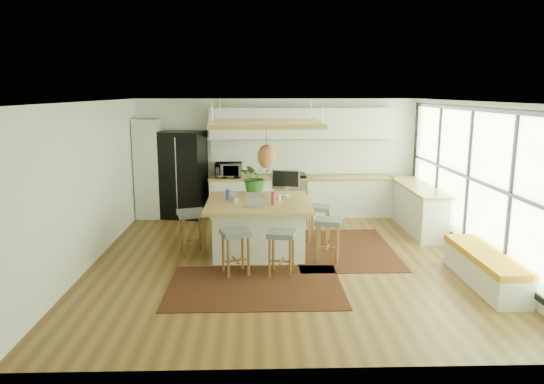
{
  "coord_description": "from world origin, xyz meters",
  "views": [
    {
      "loc": [
        -0.46,
        -8.35,
        2.86
      ],
      "look_at": [
        -0.2,
        0.5,
        1.1
      ],
      "focal_mm": 33.45,
      "sensor_mm": 36.0,
      "label": 1
    }
  ],
  "objects_px": {
    "stool_right_front": "(328,240)",
    "microwave": "(229,168)",
    "stool_right_back": "(319,224)",
    "laptop": "(254,200)",
    "stool_near_left": "(236,252)",
    "stool_near_right": "(282,253)",
    "fridge": "(183,177)",
    "island": "(259,226)",
    "island_plant": "(255,180)",
    "stool_left_side": "(192,235)",
    "monitor": "(286,182)"
  },
  "relations": [
    {
      "from": "fridge",
      "to": "stool_near_left",
      "type": "bearing_deg",
      "value": -58.59
    },
    {
      "from": "island",
      "to": "island_plant",
      "type": "xyz_separation_m",
      "value": [
        -0.06,
        0.63,
        0.73
      ]
    },
    {
      "from": "stool_near_right",
      "to": "monitor",
      "type": "bearing_deg",
      "value": 84.71
    },
    {
      "from": "stool_near_left",
      "to": "stool_near_right",
      "type": "relative_size",
      "value": 1.02
    },
    {
      "from": "microwave",
      "to": "monitor",
      "type": "bearing_deg",
      "value": -60.98
    },
    {
      "from": "stool_near_right",
      "to": "microwave",
      "type": "xyz_separation_m",
      "value": [
        -1.03,
        3.87,
        0.78
      ]
    },
    {
      "from": "stool_near_right",
      "to": "stool_left_side",
      "type": "xyz_separation_m",
      "value": [
        -1.54,
        1.1,
        0.0
      ]
    },
    {
      "from": "island_plant",
      "to": "stool_right_back",
      "type": "bearing_deg",
      "value": -6.29
    },
    {
      "from": "stool_right_back",
      "to": "microwave",
      "type": "bearing_deg",
      "value": 130.76
    },
    {
      "from": "stool_near_left",
      "to": "monitor",
      "type": "xyz_separation_m",
      "value": [
        0.88,
        1.63,
        0.83
      ]
    },
    {
      "from": "fridge",
      "to": "island",
      "type": "distance_m",
      "value": 3.19
    },
    {
      "from": "stool_near_left",
      "to": "stool_near_right",
      "type": "distance_m",
      "value": 0.73
    },
    {
      "from": "stool_near_right",
      "to": "laptop",
      "type": "distance_m",
      "value": 1.14
    },
    {
      "from": "stool_near_right",
      "to": "microwave",
      "type": "distance_m",
      "value": 4.08
    },
    {
      "from": "fridge",
      "to": "monitor",
      "type": "height_order",
      "value": "fridge"
    },
    {
      "from": "stool_right_front",
      "to": "stool_left_side",
      "type": "bearing_deg",
      "value": 169.59
    },
    {
      "from": "fridge",
      "to": "stool_right_front",
      "type": "distance_m",
      "value": 4.37
    },
    {
      "from": "stool_near_right",
      "to": "stool_right_front",
      "type": "distance_m",
      "value": 1.06
    },
    {
      "from": "laptop",
      "to": "fridge",
      "type": "bearing_deg",
      "value": 131.21
    },
    {
      "from": "island_plant",
      "to": "fridge",
      "type": "bearing_deg",
      "value": 129.78
    },
    {
      "from": "laptop",
      "to": "island_plant",
      "type": "height_order",
      "value": "island_plant"
    },
    {
      "from": "stool_left_side",
      "to": "stool_near_left",
      "type": "bearing_deg",
      "value": -52.25
    },
    {
      "from": "stool_right_back",
      "to": "microwave",
      "type": "relative_size",
      "value": 1.19
    },
    {
      "from": "laptop",
      "to": "monitor",
      "type": "distance_m",
      "value": 1.09
    },
    {
      "from": "laptop",
      "to": "microwave",
      "type": "bearing_deg",
      "value": 114.03
    },
    {
      "from": "stool_right_back",
      "to": "laptop",
      "type": "height_order",
      "value": "laptop"
    },
    {
      "from": "stool_right_front",
      "to": "monitor",
      "type": "bearing_deg",
      "value": 123.44
    },
    {
      "from": "island",
      "to": "stool_right_back",
      "type": "height_order",
      "value": "island"
    },
    {
      "from": "stool_right_front",
      "to": "island_plant",
      "type": "relative_size",
      "value": 1.07
    },
    {
      "from": "stool_right_front",
      "to": "laptop",
      "type": "distance_m",
      "value": 1.45
    },
    {
      "from": "laptop",
      "to": "stool_right_front",
      "type": "bearing_deg",
      "value": 7.78
    },
    {
      "from": "stool_right_back",
      "to": "island_plant",
      "type": "xyz_separation_m",
      "value": [
        -1.23,
        0.14,
        0.84
      ]
    },
    {
      "from": "stool_left_side",
      "to": "island_plant",
      "type": "xyz_separation_m",
      "value": [
        1.12,
        0.77,
        0.84
      ]
    },
    {
      "from": "laptop",
      "to": "microwave",
      "type": "height_order",
      "value": "microwave"
    },
    {
      "from": "microwave",
      "to": "island",
      "type": "bearing_deg",
      "value": -75.05
    },
    {
      "from": "stool_right_front",
      "to": "stool_near_left",
      "type": "bearing_deg",
      "value": -158.38
    },
    {
      "from": "microwave",
      "to": "stool_near_right",
      "type": "bearing_deg",
      "value": -74.54
    },
    {
      "from": "laptop",
      "to": "stool_near_right",
      "type": "bearing_deg",
      "value": -47.59
    },
    {
      "from": "stool_right_front",
      "to": "monitor",
      "type": "distance_m",
      "value": 1.48
    },
    {
      "from": "island_plant",
      "to": "stool_near_left",
      "type": "bearing_deg",
      "value": -99.63
    },
    {
      "from": "stool_left_side",
      "to": "island_plant",
      "type": "bearing_deg",
      "value": 34.45
    },
    {
      "from": "fridge",
      "to": "monitor",
      "type": "relative_size",
      "value": 3.65
    },
    {
      "from": "stool_near_left",
      "to": "stool_right_front",
      "type": "relative_size",
      "value": 0.99
    },
    {
      "from": "island_plant",
      "to": "microwave",
      "type": "bearing_deg",
      "value": 107.08
    },
    {
      "from": "fridge",
      "to": "stool_right_back",
      "type": "bearing_deg",
      "value": -24.65
    },
    {
      "from": "stool_right_back",
      "to": "stool_near_right",
      "type": "bearing_deg",
      "value": -114.98
    },
    {
      "from": "stool_right_front",
      "to": "microwave",
      "type": "height_order",
      "value": "microwave"
    },
    {
      "from": "stool_near_left",
      "to": "laptop",
      "type": "bearing_deg",
      "value": 68.64
    },
    {
      "from": "stool_near_right",
      "to": "monitor",
      "type": "relative_size",
      "value": 1.31
    },
    {
      "from": "island",
      "to": "stool_right_front",
      "type": "relative_size",
      "value": 2.52
    }
  ]
}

